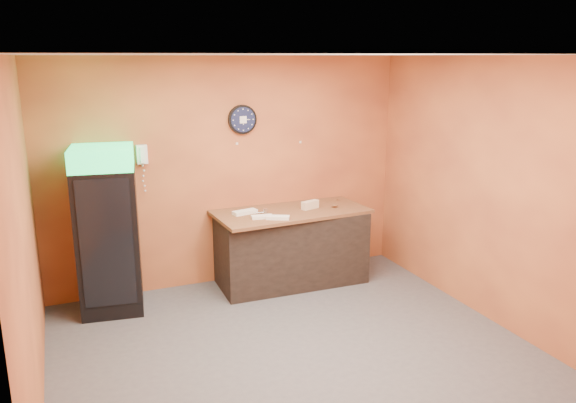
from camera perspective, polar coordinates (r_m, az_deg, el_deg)
floor at (r=5.69m, az=0.51°, el=-14.82°), size 4.50×4.50×0.00m
back_wall at (r=6.98m, az=-5.94°, el=2.99°), size 4.50×0.02×2.80m
left_wall at (r=4.77m, az=-25.22°, el=-3.80°), size 0.02×4.00×2.80m
right_wall at (r=6.35m, az=19.56°, el=1.06°), size 0.02×4.00×2.80m
ceiling at (r=4.96m, az=0.58°, el=14.68°), size 4.50×4.00×0.02m
beverage_cooler at (r=6.46m, az=-17.73°, el=-3.09°), size 0.73×0.74×1.86m
prep_counter at (r=7.08m, az=0.30°, el=-4.73°), size 1.83×0.85×0.90m
wall_clock at (r=6.90m, az=-4.65°, el=8.30°), size 0.36×0.06×0.36m
wall_phone at (r=6.65m, az=-14.61°, el=4.66°), size 0.12×0.10×0.22m
butcher_paper at (r=6.94m, az=0.30°, el=-1.04°), size 1.92×0.99×0.04m
sub_roll_stack at (r=6.99m, az=2.26°, el=-0.34°), size 0.25×0.15×0.10m
wrapped_sandwich_left at (r=6.59m, az=-2.66°, el=-1.56°), size 0.26×0.13×0.04m
wrapped_sandwich_mid at (r=6.55m, az=-1.03°, el=-1.63°), size 0.29×0.22×0.04m
wrapped_sandwich_right at (r=6.79m, az=-4.40°, el=-1.08°), size 0.32×0.17×0.04m
kitchen_tool at (r=6.81m, az=-2.31°, el=-0.95°), size 0.05×0.05×0.05m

